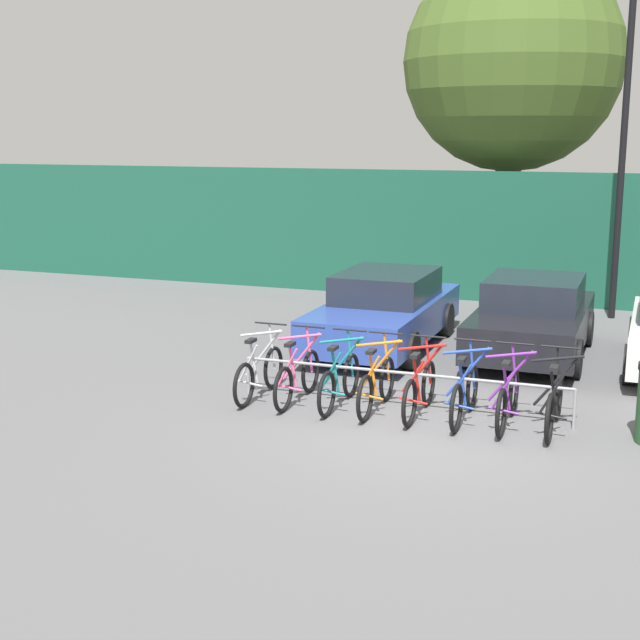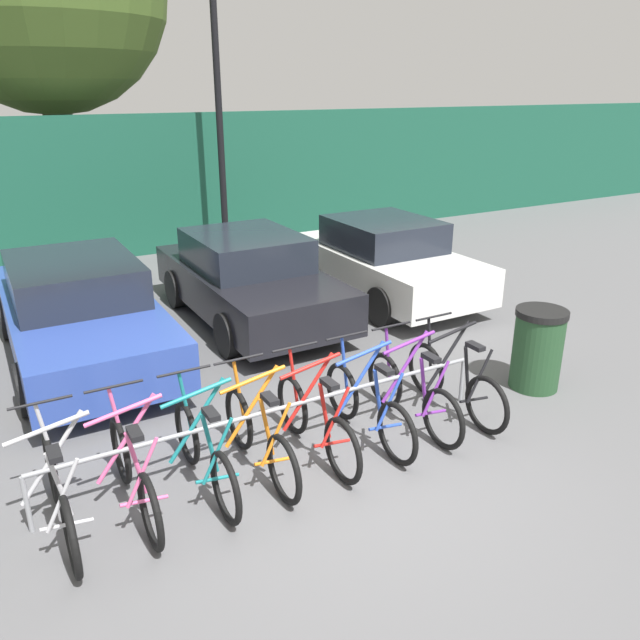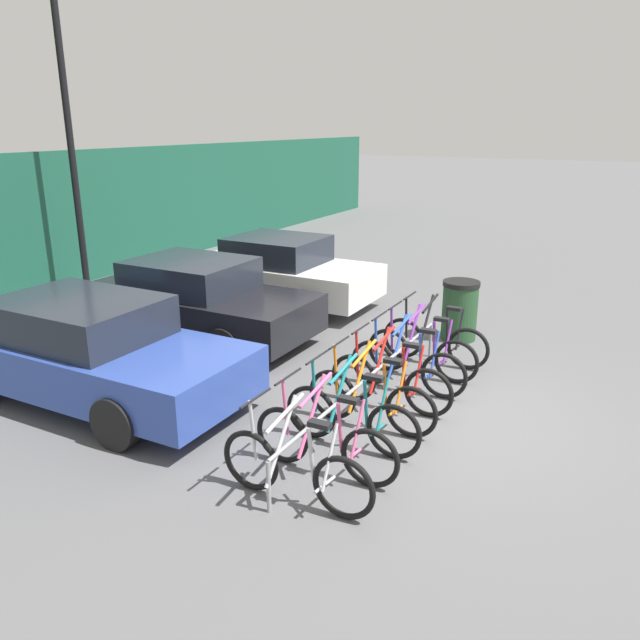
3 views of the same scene
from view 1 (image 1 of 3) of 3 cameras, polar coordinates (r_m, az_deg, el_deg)
The scene contains 15 objects.
ground_plane at distance 12.07m, azimuth 6.44°, elevation -6.90°, with size 120.00×120.00×0.00m, color #59595B.
hoarding_wall at distance 20.91m, azimuth 13.07°, elevation 5.10°, with size 36.00×0.16×3.01m, color #19513D.
bike_rack at distance 12.66m, azimuth 5.21°, elevation -3.61°, with size 4.82×0.04×0.57m.
bicycle_silver at distance 13.27m, azimuth -3.91°, elevation -3.40°, with size 0.68×1.71×1.05m.
bicycle_pink at distance 13.03m, azimuth -1.45°, elevation -3.66°, with size 0.68×1.71×1.05m.
bicycle_teal at distance 12.81m, azimuth 1.25°, elevation -3.94°, with size 0.68×1.71×1.05m.
bicycle_orange at distance 12.64m, azimuth 3.64°, elevation -4.18°, with size 0.68×1.71×1.05m.
bicycle_red at distance 12.48m, azimuth 6.38°, elevation -4.44°, with size 0.68×1.71×1.05m.
bicycle_blue at distance 12.35m, azimuth 9.24°, elevation -4.71°, with size 0.68×1.71×1.05m.
bicycle_purple at distance 12.25m, azimuth 11.93°, elevation -4.94°, with size 0.68×1.71×1.05m.
bicycle_black at distance 12.18m, azimuth 14.77°, elevation -5.18°, with size 0.68×1.71×1.05m.
car_blue at distance 16.31m, azimuth 4.16°, elevation 0.63°, with size 1.91×4.57×1.40m.
car_black at distance 16.06m, azimuth 13.45°, elevation 0.14°, with size 1.91×4.15×1.40m.
lamp_post at distance 19.61m, azimuth 18.94°, elevation 12.18°, with size 0.24×0.44×7.64m.
tree_behind_hoarding at distance 22.73m, azimuth 12.24°, elevation 15.79°, with size 5.25×5.25×8.18m.
Camera 1 is at (2.77, -11.09, 3.88)m, focal length 50.00 mm.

